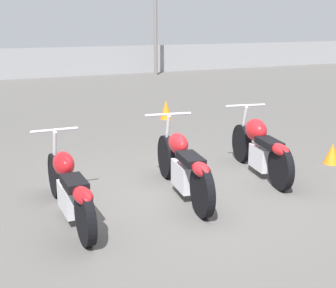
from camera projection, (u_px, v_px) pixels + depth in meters
name	position (u px, v px, depth m)	size (l,w,h in m)	color
ground_plane	(184.00, 198.00, 6.37)	(60.00, 60.00, 0.00)	#514F4C
fence_back	(13.00, 64.00, 19.53)	(40.00, 0.04, 1.28)	gray
motorcycle_slot_0	(69.00, 188.00, 5.60)	(0.62, 2.20, 0.97)	black
motorcycle_slot_1	(184.00, 166.00, 6.35)	(0.72, 2.22, 1.02)	black
motorcycle_slot_2	(261.00, 147.00, 7.25)	(0.76, 2.06, 1.01)	black
traffic_cone_near	(166.00, 110.00, 11.56)	(0.29, 0.29, 0.46)	orange
traffic_cone_far	(332.00, 154.00, 7.89)	(0.27, 0.27, 0.35)	orange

